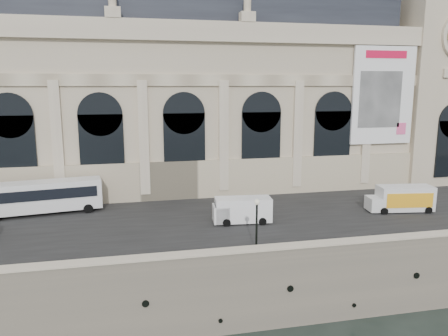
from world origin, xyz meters
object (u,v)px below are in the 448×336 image
Objects in this scene: box_truck at (401,199)px; lamp_right at (257,226)px; bus_left at (42,196)px; van_c at (239,210)px.

lamp_right is at bearing -156.80° from box_truck.
bus_left is at bearing 169.39° from box_truck.
van_c is 0.82× the size of box_truck.
bus_left is 40.99m from box_truck.
box_truck is (40.29, -7.55, -0.62)m from bus_left.
lamp_right is at bearing -38.33° from bus_left.
bus_left is at bearing 141.67° from lamp_right.
box_truck reaches higher than van_c.
box_truck is 1.61× the size of lamp_right.
lamp_right is (-0.62, -8.39, 1.00)m from van_c.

